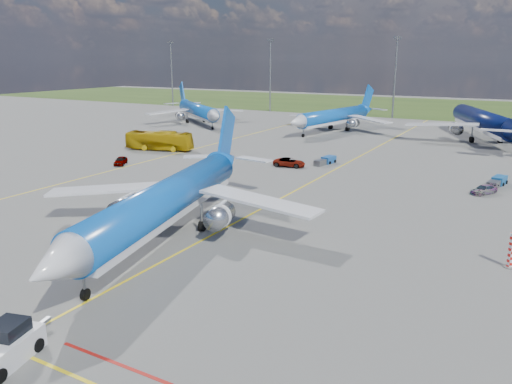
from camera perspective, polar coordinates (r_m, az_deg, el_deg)
The scene contains 16 objects.
ground at distance 47.59m, azimuth -6.68°, elevation -5.78°, with size 400.00×400.00×0.00m, color #5C5C59.
grass_strip at distance 188.46m, azimuth 21.34°, elevation 8.93°, with size 400.00×80.00×0.01m, color #2D4719.
taxiway_lines at distance 70.77m, azimuth 6.63°, elevation 1.20°, with size 60.25×160.00×0.02m.
floodlight_masts at distance 146.83m, azimuth 23.37°, elevation 12.20°, with size 202.20×0.50×22.70m.
warning_post at distance 46.46m, azimuth 27.15°, elevation -5.96°, with size 0.50×0.50×3.00m, color red.
bg_jet_nw at distance 134.66m, azimuth -6.62°, elevation 7.78°, with size 28.84×37.85×9.91m, color blue, non-canonical shape.
bg_jet_nnw at distance 121.19m, azimuth 8.84°, elevation 6.90°, with size 29.01×38.07×9.97m, color blue, non-canonical shape.
bg_jet_n at distance 116.14m, azimuth 24.31°, elevation 5.40°, with size 34.61×45.42×11.90m, color #07113F, non-canonical shape.
main_airliner at distance 49.56m, azimuth -9.98°, elevation -5.05°, with size 31.27×41.04×10.75m, color blue, non-canonical shape.
pushback_tug at distance 33.07m, azimuth -26.91°, elevation -15.58°, with size 3.50×6.62×2.20m.
apron_bus at distance 96.13m, azimuth -10.99°, elevation 5.78°, with size 3.00×12.83×3.57m, color #C19A0B.
service_car_a at distance 84.35m, azimuth -15.21°, elevation 3.47°, with size 1.56×3.87×1.32m, color #999999.
service_car_b at distance 80.06m, azimuth 3.82°, elevation 3.40°, with size 2.35×5.09×1.42m, color #999999.
service_car_c at distance 70.09m, azimuth 24.60°, elevation 0.25°, with size 1.63×4.00×1.16m, color #999999.
baggage_tug_w at distance 75.54m, azimuth 25.86°, elevation 1.06°, with size 2.32×5.23×1.14m.
baggage_tug_c at distance 82.86m, azimuth 7.97°, elevation 3.56°, with size 2.17×5.16×1.12m.
Camera 1 is at (26.37, -35.85, 16.85)m, focal length 35.00 mm.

